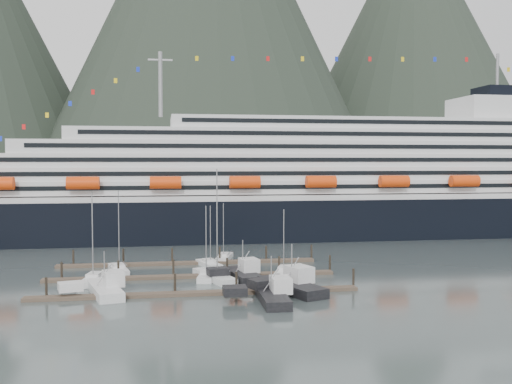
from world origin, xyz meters
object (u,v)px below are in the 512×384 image
sailboat_c (207,276)px  sailboat_d (214,277)px  trawler_e (242,274)px  cruise_ship (317,189)px  trawler_a (104,288)px  sailboat_f (209,264)px  sailboat_g (224,258)px  sailboat_h (284,273)px  trawler_c (270,294)px  sailboat_a (95,280)px  trawler_d (291,285)px  sailboat_b (119,270)px

sailboat_c → sailboat_d: sailboat_d is taller
sailboat_d → trawler_e: (4.47, -0.75, 0.44)m
cruise_ship → trawler_a: bearing=-127.7°
sailboat_d → sailboat_f: (0.05, 12.06, -0.07)m
sailboat_g → sailboat_h: (8.51, -17.07, 0.02)m
cruise_ship → sailboat_c: cruise_ship is taller
trawler_c → trawler_e: trawler_e is taller
sailboat_c → sailboat_h: sailboat_c is taller
sailboat_a → sailboat_g: (22.60, 18.83, -0.05)m
sailboat_f → sailboat_g: (3.55, 7.05, -0.01)m
trawler_d → sailboat_d: bearing=21.4°
trawler_d → sailboat_b: bearing=30.7°
sailboat_f → sailboat_a: bearing=105.1°
sailboat_h → trawler_a: (-28.94, -10.42, 0.48)m
cruise_ship → sailboat_f: cruise_ship is taller
sailboat_a → sailboat_b: bearing=-8.6°
sailboat_h → trawler_d: bearing=-169.0°
sailboat_h → sailboat_b: bearing=94.5°
sailboat_d → sailboat_c: bearing=30.2°
sailboat_h → trawler_e: sailboat_h is taller
sailboat_d → sailboat_f: size_ratio=1.60×
sailboat_b → sailboat_c: sailboat_b is taller
trawler_c → trawler_d: 6.34m
sailboat_f → trawler_a: size_ratio=0.89×
trawler_a → cruise_ship: bearing=-52.7°
cruise_ship → sailboat_c: 63.35m
trawler_a → trawler_e: bearing=-85.3°
sailboat_a → sailboat_g: bearing=-39.4°
sailboat_a → trawler_e: bearing=-81.7°
trawler_a → trawler_c: trawler_a is taller
cruise_ship → trawler_e: (-26.99, -54.81, -11.13)m
sailboat_f → trawler_d: sailboat_f is taller
trawler_e → cruise_ship: bearing=-36.6°
cruise_ship → trawler_a: size_ratio=16.09×
sailboat_c → trawler_c: size_ratio=0.93×
trawler_c → trawler_e: 15.26m
sailboat_c → sailboat_f: sailboat_c is taller
sailboat_c → sailboat_d: bearing=-121.4°
sailboat_h → sailboat_g: bearing=44.9°
sailboat_c → sailboat_h: bearing=-75.5°
sailboat_h → trawler_c: 18.81m
sailboat_h → trawler_e: 8.14m
trawler_c → trawler_e: size_ratio=1.18×
sailboat_d → sailboat_f: bearing=-18.6°
sailboat_b → sailboat_g: bearing=-74.7°
sailboat_c → trawler_d: (11.57, -11.99, 0.57)m
cruise_ship → sailboat_g: size_ratio=18.15×
sailboat_d → sailboat_h: 12.28m
sailboat_g → trawler_d: sailboat_g is taller
sailboat_b → trawler_a: bearing=165.0°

